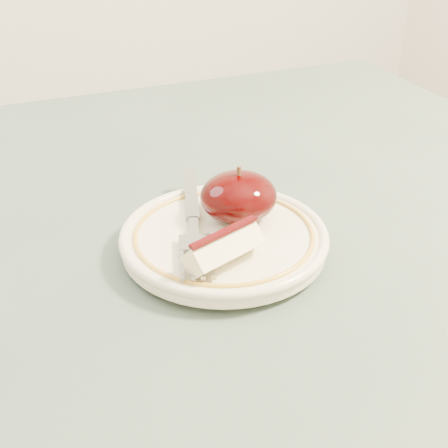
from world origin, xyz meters
name	(u,v)px	position (x,y,z in m)	size (l,w,h in m)	color
table	(213,327)	(0.00, 0.00, 0.66)	(0.90, 0.90, 0.75)	brown
plate	(224,238)	(0.01, -0.01, 0.76)	(0.18, 0.18, 0.02)	beige
apple_half	(239,197)	(0.03, 0.02, 0.79)	(0.07, 0.07, 0.05)	black
apple_wedge	(224,249)	(-0.01, -0.05, 0.78)	(0.07, 0.05, 0.03)	#FFF1BB
fork	(193,220)	(-0.01, 0.02, 0.77)	(0.08, 0.19, 0.00)	gray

